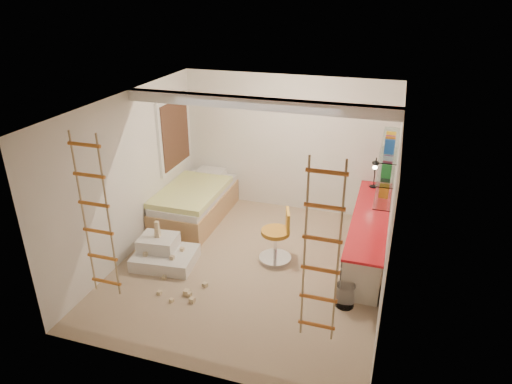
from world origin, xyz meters
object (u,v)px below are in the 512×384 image
(bed, at_px, (196,203))
(swivel_chair, at_px, (277,242))
(play_platform, at_px, (163,254))
(desk, at_px, (369,234))

(bed, distance_m, swivel_chair, 2.05)
(play_platform, bearing_deg, swivel_chair, 19.91)
(desk, xyz_separation_m, bed, (-3.20, 0.36, -0.07))
(desk, relative_size, play_platform, 2.77)
(bed, relative_size, swivel_chair, 2.27)
(play_platform, bearing_deg, bed, 95.07)
(swivel_chair, bearing_deg, play_platform, -160.09)
(swivel_chair, height_order, play_platform, swivel_chair)
(bed, height_order, swivel_chair, swivel_chair)
(swivel_chair, distance_m, play_platform, 1.81)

